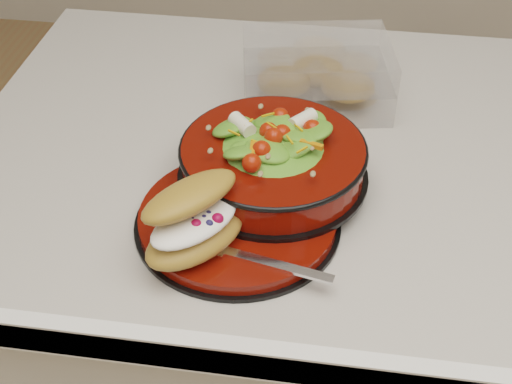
# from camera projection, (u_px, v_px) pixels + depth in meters

# --- Properties ---
(island_counter) EXTENTS (1.24, 0.74, 0.90)m
(island_counter) POSITION_uv_depth(u_px,v_px,m) (366.00, 351.00, 1.28)
(island_counter) COLOR silver
(island_counter) RESTS_ON ground
(dinner_plate) EXTENTS (0.26, 0.26, 0.02)m
(dinner_plate) POSITION_uv_depth(u_px,v_px,m) (238.00, 220.00, 0.88)
(dinner_plate) COLOR black
(dinner_plate) RESTS_ON island_counter
(salad_bowl) EXTENTS (0.25, 0.25, 0.10)m
(salad_bowl) POSITION_uv_depth(u_px,v_px,m) (273.00, 154.00, 0.90)
(salad_bowl) COLOR black
(salad_bowl) RESTS_ON dinner_plate
(croissant) EXTENTS (0.14, 0.16, 0.08)m
(croissant) POSITION_uv_depth(u_px,v_px,m) (195.00, 221.00, 0.81)
(croissant) COLOR #AD7435
(croissant) RESTS_ON dinner_plate
(fork) EXTENTS (0.17, 0.05, 0.00)m
(fork) POSITION_uv_depth(u_px,v_px,m) (256.00, 259.00, 0.81)
(fork) COLOR silver
(fork) RESTS_ON dinner_plate
(pastry_box) EXTENTS (0.24, 0.19, 0.09)m
(pastry_box) POSITION_uv_depth(u_px,v_px,m) (316.00, 75.00, 1.08)
(pastry_box) COLOR white
(pastry_box) RESTS_ON island_counter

